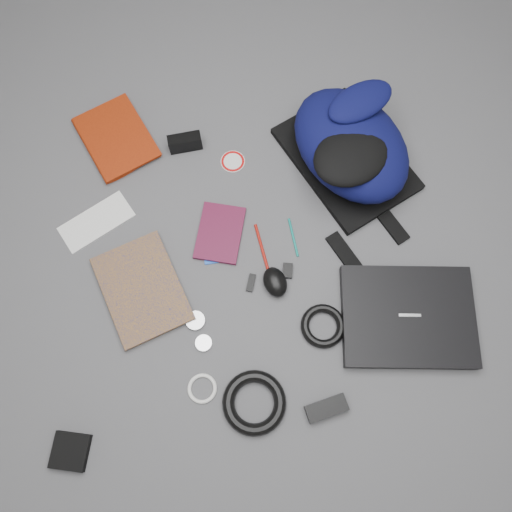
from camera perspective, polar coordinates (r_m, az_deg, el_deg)
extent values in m
plane|color=#4F4F51|center=(1.49, 0.00, -0.24)|extent=(4.00, 4.00, 0.00)
cube|color=black|center=(1.49, 16.96, -6.64)|extent=(0.42, 0.36, 0.04)
imported|color=maroon|center=(1.71, -18.61, 11.20)|extent=(0.28, 0.32, 0.03)
imported|color=orange|center=(1.51, -16.66, -5.35)|extent=(0.28, 0.34, 0.02)
cube|color=white|center=(1.61, -17.77, 3.75)|extent=(0.24, 0.18, 0.00)
cube|color=#440D23|center=(1.52, -4.15, 2.64)|extent=(0.19, 0.22, 0.01)
cube|color=black|center=(1.64, -8.11, 12.72)|extent=(0.11, 0.04, 0.06)
cylinder|color=white|center=(1.62, -2.67, 10.74)|extent=(0.09, 0.09, 0.00)
cylinder|color=#0D7D71|center=(1.52, 4.28, 2.14)|extent=(0.01, 0.12, 0.01)
cylinder|color=#9E140C|center=(1.50, 0.70, 0.85)|extent=(0.02, 0.16, 0.01)
cube|color=blue|center=(1.51, -5.00, 0.71)|extent=(0.06, 0.09, 0.00)
cube|color=black|center=(1.47, -0.58, -3.08)|extent=(0.04, 0.06, 0.01)
cube|color=black|center=(1.48, 3.64, -1.69)|extent=(0.04, 0.05, 0.01)
ellipsoid|color=black|center=(1.45, 2.20, -2.99)|extent=(0.08, 0.10, 0.05)
cylinder|color=silver|center=(1.44, -6.01, -9.86)|extent=(0.05, 0.05, 0.01)
cylinder|color=#B1B1B3|center=(1.45, -6.94, -7.34)|extent=(0.07, 0.07, 0.01)
torus|color=black|center=(1.44, 7.66, -7.92)|extent=(0.14, 0.14, 0.02)
cube|color=black|center=(1.42, 8.05, -16.83)|extent=(0.12, 0.06, 0.03)
torus|color=black|center=(1.41, -0.20, -16.41)|extent=(0.21, 0.21, 0.03)
cube|color=black|center=(1.49, -20.45, -20.17)|extent=(0.12, 0.12, 0.02)
torus|color=white|center=(1.43, -6.17, -14.82)|extent=(0.10, 0.10, 0.01)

